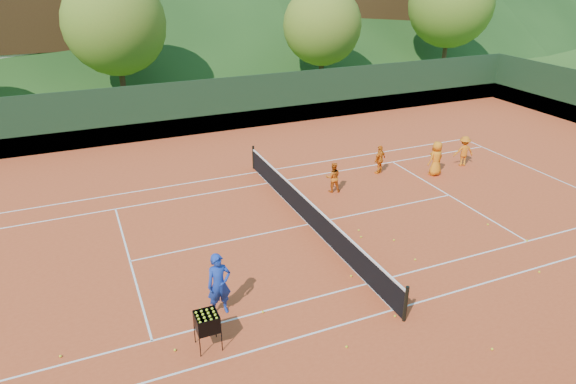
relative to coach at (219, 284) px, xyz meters
name	(u,v)px	position (x,y,z in m)	size (l,w,h in m)	color
ground	(309,225)	(4.44, 3.67, -0.93)	(400.00, 400.00, 0.00)	#2B5119
clay_court	(309,224)	(4.44, 3.67, -0.92)	(40.00, 24.00, 0.02)	#BA411E
coach	(219,284)	(0.00, 0.00, 0.00)	(0.67, 0.44, 1.83)	#1937A4
student_a	(333,177)	(6.60, 5.91, -0.27)	(0.62, 0.49, 1.29)	#D45F12
student_b	(380,159)	(9.48, 6.87, -0.25)	(0.78, 0.32, 1.32)	orange
student_c	(436,158)	(11.66, 5.70, -0.13)	(0.77, 0.50, 1.57)	orange
student_d	(464,151)	(13.58, 6.12, -0.20)	(0.93, 0.53, 1.44)	orange
tennis_ball_0	(175,350)	(-1.50, -1.05, -0.88)	(0.07, 0.07, 0.07)	yellow
tennis_ball_1	(347,347)	(2.49, -2.64, -0.88)	(0.07, 0.07, 0.07)	yellow
tennis_ball_2	(394,240)	(6.62, 1.41, -0.88)	(0.07, 0.07, 0.07)	yellow
tennis_ball_5	(539,272)	(9.65, -2.05, -0.88)	(0.07, 0.07, 0.07)	yellow
tennis_ball_6	(351,276)	(4.17, 0.07, -0.88)	(0.07, 0.07, 0.07)	yellow
tennis_ball_7	(395,316)	(4.30, -2.10, -0.88)	(0.07, 0.07, 0.07)	yellow
tennis_ball_8	(263,312)	(1.06, -0.50, -0.88)	(0.07, 0.07, 0.07)	yellow
tennis_ball_9	(415,260)	(6.54, 0.07, -0.88)	(0.07, 0.07, 0.07)	yellow
tennis_ball_10	(200,309)	(-0.50, 0.31, -0.88)	(0.07, 0.07, 0.07)	yellow
tennis_ball_11	(492,349)	(5.79, -4.15, -0.88)	(0.07, 0.07, 0.07)	yellow
tennis_ball_12	(488,224)	(10.44, 1.01, -0.88)	(0.07, 0.07, 0.07)	yellow
tennis_ball_13	(361,237)	(5.69, 2.05, -0.88)	(0.07, 0.07, 0.07)	yellow
tennis_ball_15	(359,230)	(5.86, 2.50, -0.88)	(0.07, 0.07, 0.07)	yellow
tennis_ball_17	(527,241)	(10.83, -0.44, -0.88)	(0.07, 0.07, 0.07)	yellow
tennis_ball_19	(60,356)	(-4.12, -0.16, -0.88)	(0.07, 0.07, 0.07)	yellow
court_lines	(309,224)	(4.44, 3.67, -0.91)	(23.83, 11.03, 0.00)	white
tennis_net	(309,212)	(4.44, 3.67, -0.41)	(0.10, 12.07, 1.10)	black
perimeter_fence	(309,193)	(4.44, 3.67, 0.33)	(40.40, 24.24, 3.00)	black
ball_hopper	(207,323)	(-0.67, -1.21, -0.17)	(0.57, 0.57, 1.00)	black
chalet_left	(15,6)	(-5.56, 33.67, 4.71)	(13.80, 9.93, 12.92)	beige
chalet_mid	(211,5)	(10.44, 37.67, 4.05)	(12.65, 8.82, 11.45)	beige
chalet_right	(364,0)	(24.44, 33.67, 4.32)	(11.50, 8.82, 11.91)	beige
tree_b	(115,24)	(0.44, 23.67, 4.26)	(6.40, 6.40, 8.40)	#3D2518
tree_c	(322,26)	(14.44, 22.67, 3.61)	(5.60, 5.60, 7.35)	#3E2819
tree_d	(451,4)	(26.44, 23.67, 4.59)	(6.80, 6.80, 8.93)	#3E2919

